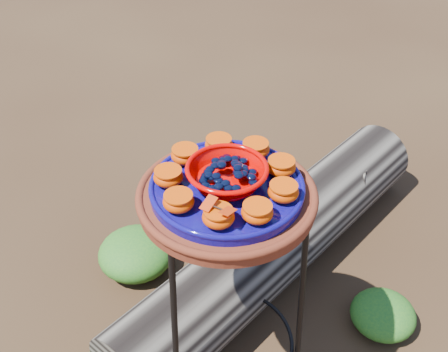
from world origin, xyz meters
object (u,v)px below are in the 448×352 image
object	(u,v)px
terracotta_saucer	(227,198)
driftwood_log	(277,242)
cobalt_plate	(227,188)
plant_stand	(226,298)
red_bowl	(227,176)

from	to	relation	value
terracotta_saucer	driftwood_log	bearing A→B (deg)	46.18
terracotta_saucer	cobalt_plate	xyz separation A→B (m)	(0.00, 0.00, 0.03)
plant_stand	cobalt_plate	size ratio (longest dim) A/B	1.91
terracotta_saucer	cobalt_plate	bearing A→B (deg)	0.00
plant_stand	terracotta_saucer	bearing A→B (deg)	0.00
plant_stand	terracotta_saucer	distance (m)	0.37
cobalt_plate	plant_stand	bearing A→B (deg)	0.00
plant_stand	red_bowl	distance (m)	0.43
plant_stand	driftwood_log	distance (m)	0.52
terracotta_saucer	driftwood_log	world-z (taller)	terracotta_saucer
cobalt_plate	red_bowl	world-z (taller)	red_bowl
cobalt_plate	driftwood_log	world-z (taller)	cobalt_plate
cobalt_plate	driftwood_log	distance (m)	0.77
terracotta_saucer	cobalt_plate	distance (m)	0.03
cobalt_plate	driftwood_log	xyz separation A→B (m)	(0.33, 0.34, -0.61)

